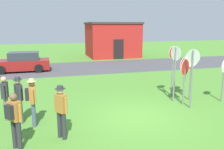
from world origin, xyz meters
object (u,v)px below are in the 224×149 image
object	(u,v)px
stop_sign_far_back	(191,67)
person_in_dark_shirt	(19,97)
stop_sign_tallest	(224,74)
person_near_signs	(14,117)
person_in_blue	(32,99)
stop_sign_rear_right	(192,70)
stop_sign_center_cluster	(185,69)
stop_sign_nearest	(175,65)
stop_sign_leaning_right	(185,74)
person_holding_notes	(5,96)
person_on_left	(61,109)
parked_car_on_street	(22,63)
stop_sign_low_front	(173,63)

from	to	relation	value
stop_sign_far_back	person_in_dark_shirt	world-z (taller)	stop_sign_far_back
stop_sign_far_back	stop_sign_tallest	world-z (taller)	stop_sign_far_back
person_near_signs	person_in_blue	bearing A→B (deg)	75.51
stop_sign_rear_right	stop_sign_tallest	distance (m)	2.08
stop_sign_center_cluster	person_in_dark_shirt	size ratio (longest dim) A/B	1.15
stop_sign_nearest	person_in_blue	distance (m)	6.43
stop_sign_leaning_right	stop_sign_tallest	bearing A→B (deg)	-3.17
stop_sign_tallest	person_holding_notes	world-z (taller)	stop_sign_tallest
stop_sign_leaning_right	person_on_left	xyz separation A→B (m)	(-5.54, -1.80, -0.45)
person_near_signs	person_on_left	xyz separation A→B (m)	(1.32, 0.32, 0.00)
stop_sign_nearest	person_near_signs	xyz separation A→B (m)	(-6.69, -2.66, -0.78)
parked_car_on_street	person_in_blue	distance (m)	10.99
person_in_dark_shirt	person_in_blue	distance (m)	0.65
parked_car_on_street	stop_sign_center_cluster	size ratio (longest dim) A/B	2.15
person_in_dark_shirt	person_near_signs	xyz separation A→B (m)	(0.08, -1.99, -0.00)
stop_sign_rear_right	stop_sign_center_cluster	bearing A→B (deg)	64.15
stop_sign_far_back	stop_sign_rear_right	bearing A→B (deg)	-122.43
stop_sign_far_back	person_near_signs	world-z (taller)	stop_sign_far_back
stop_sign_rear_right	person_in_dark_shirt	world-z (taller)	stop_sign_rear_right
person_in_dark_shirt	person_holding_notes	bearing A→B (deg)	141.19
stop_sign_tallest	person_in_dark_shirt	size ratio (longest dim) A/B	1.16
stop_sign_far_back	stop_sign_tallest	bearing A→B (deg)	-22.52
stop_sign_center_cluster	person_on_left	size ratio (longest dim) A/B	1.15
person_holding_notes	parked_car_on_street	bearing A→B (deg)	91.82
stop_sign_nearest	stop_sign_low_front	size ratio (longest dim) A/B	1.03
stop_sign_center_cluster	stop_sign_nearest	bearing A→B (deg)	-144.15
person_near_signs	person_in_blue	xyz separation A→B (m)	(0.40, 1.55, 0.03)
parked_car_on_street	stop_sign_rear_right	xyz separation A→B (m)	(7.79, -10.88, 1.02)
stop_sign_far_back	stop_sign_low_front	distance (m)	0.97
stop_sign_rear_right	person_holding_notes	distance (m)	7.56
person_on_left	stop_sign_nearest	bearing A→B (deg)	23.56
parked_car_on_street	person_on_left	distance (m)	12.35
stop_sign_tallest	person_in_blue	bearing A→B (deg)	-176.92
parked_car_on_street	stop_sign_low_front	xyz separation A→B (m)	(7.94, -9.04, 1.00)
stop_sign_leaning_right	stop_sign_low_front	world-z (taller)	stop_sign_low_front
stop_sign_rear_right	stop_sign_tallest	size ratio (longest dim) A/B	1.28
person_in_dark_shirt	person_in_blue	world-z (taller)	same
stop_sign_low_front	person_in_blue	xyz separation A→B (m)	(-6.61, -1.86, -0.68)
person_near_signs	stop_sign_center_cluster	bearing A→B (deg)	23.89
stop_sign_tallest	person_in_blue	xyz separation A→B (m)	(-8.47, -0.46, -0.33)
stop_sign_rear_right	person_holding_notes	xyz separation A→B (m)	(-7.48, 0.84, -0.75)
stop_sign_nearest	stop_sign_low_front	world-z (taller)	stop_sign_nearest
stop_sign_leaning_right	person_in_blue	size ratio (longest dim) A/B	1.21
person_in_dark_shirt	person_near_signs	size ratio (longest dim) A/B	1.03
stop_sign_center_cluster	person_in_blue	world-z (taller)	stop_sign_center_cluster
stop_sign_low_front	stop_sign_far_back	bearing A→B (deg)	-59.97
stop_sign_rear_right	stop_sign_low_front	xyz separation A→B (m)	(0.15, 1.84, -0.01)
parked_car_on_street	stop_sign_rear_right	world-z (taller)	stop_sign_rear_right
parked_car_on_street	stop_sign_nearest	world-z (taller)	stop_sign_nearest
person_holding_notes	person_near_signs	distance (m)	2.49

